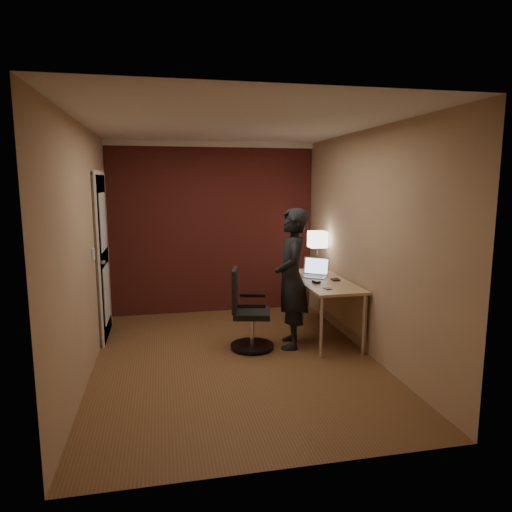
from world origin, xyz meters
The scene contains 9 objects.
room centered at (-0.27, 1.54, 1.37)m, with size 4.00×4.00×4.00m.
desk centered at (1.25, 0.52, 0.60)m, with size 0.60×1.50×0.73m.
desk_lamp centered at (1.33, 1.14, 1.15)m, with size 0.22×0.22×0.54m.
laptop centered at (1.16, 0.74, 0.79)m, with size 0.42×0.40×0.23m.
mouse centered at (1.04, 0.35, 0.75)m, with size 0.06×0.10×0.03m, color black.
phone centered at (1.07, 0.04, 0.73)m, with size 0.06×0.12×0.01m, color black.
wallet centered at (1.33, 0.45, 0.74)m, with size 0.09×0.11×0.02m, color black.
office_chair centered at (0.19, 0.29, 0.41)m, with size 0.51×0.57×0.93m.
person centered at (0.72, 0.27, 0.82)m, with size 0.59×0.39×1.63m, color black.
Camera 1 is at (-0.75, -4.72, 1.92)m, focal length 32.00 mm.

